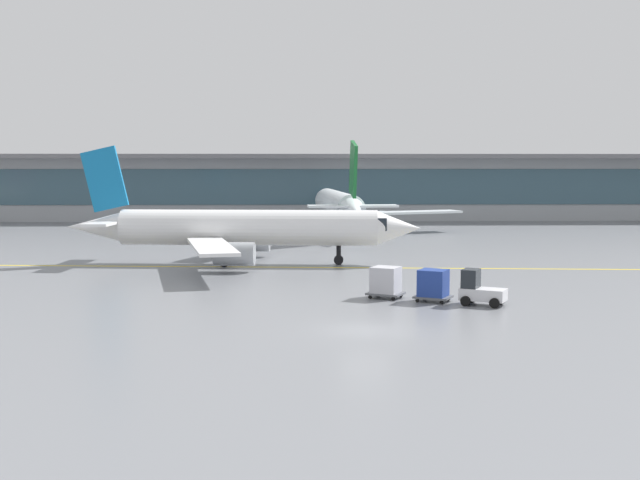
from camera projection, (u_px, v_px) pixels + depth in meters
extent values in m
plane|color=slate|center=(365.00, 330.00, 40.94)|extent=(400.00, 400.00, 0.00)
cube|color=yellow|center=(248.00, 267.00, 65.93)|extent=(109.67, 9.18, 0.01)
cube|color=#9EA3A8|center=(320.00, 189.00, 120.70)|extent=(208.73, 8.00, 9.00)
cube|color=#385666|center=(321.00, 187.00, 116.60)|extent=(200.38, 0.16, 5.04)
cube|color=slate|center=(320.00, 156.00, 118.76)|extent=(217.08, 11.00, 0.60)
cylinder|color=white|center=(338.00, 205.00, 99.16)|extent=(4.93, 23.43, 3.23)
cone|color=white|center=(326.00, 200.00, 112.59)|extent=(3.35, 4.09, 3.07)
cube|color=black|center=(328.00, 197.00, 109.99)|extent=(2.73, 3.08, 1.13)
cone|color=white|center=(355.00, 211.00, 85.08)|extent=(3.12, 5.36, 2.75)
cube|color=white|center=(270.00, 213.00, 96.52)|extent=(13.64, 5.70, 0.27)
cylinder|color=#999EA3|center=(292.00, 220.00, 98.28)|extent=(2.24, 3.56, 1.99)
cube|color=white|center=(408.00, 212.00, 98.20)|extent=(13.53, 7.46, 0.27)
cylinder|color=#999EA3|center=(384.00, 219.00, 99.42)|extent=(2.24, 3.56, 1.99)
cube|color=#19662D|center=(353.00, 169.00, 85.70)|extent=(0.66, 4.37, 6.08)
cube|color=white|center=(330.00, 206.00, 86.19)|extent=(4.90, 2.62, 0.23)
cube|color=white|center=(375.00, 206.00, 86.68)|extent=(4.90, 2.62, 0.23)
cylinder|color=black|center=(330.00, 220.00, 107.45)|extent=(0.42, 0.42, 1.71)
cylinder|color=black|center=(330.00, 224.00, 107.49)|extent=(0.58, 0.89, 0.85)
cylinder|color=black|center=(321.00, 226.00, 97.28)|extent=(0.42, 0.42, 1.71)
cylinder|color=black|center=(321.00, 230.00, 97.32)|extent=(0.58, 0.89, 0.85)
cylinder|color=black|center=(358.00, 226.00, 97.73)|extent=(0.42, 0.42, 1.71)
cylinder|color=black|center=(358.00, 230.00, 97.77)|extent=(0.58, 0.89, 0.85)
cylinder|color=white|center=(249.00, 228.00, 67.63)|extent=(21.33, 4.63, 2.94)
cone|color=white|center=(399.00, 228.00, 67.00)|extent=(3.74, 3.07, 2.79)
cube|color=black|center=(370.00, 224.00, 67.09)|extent=(2.82, 2.50, 1.03)
cone|color=white|center=(95.00, 227.00, 68.30)|extent=(4.89, 2.87, 2.50)
cube|color=white|center=(242.00, 230.00, 75.28)|extent=(6.86, 12.30, 0.24)
cylinder|color=#999EA3|center=(252.00, 241.00, 72.88)|extent=(3.25, 2.06, 1.82)
cube|color=white|center=(212.00, 246.00, 60.32)|extent=(5.11, 12.41, 0.24)
cylinder|color=#999EA3|center=(234.00, 254.00, 62.74)|extent=(3.25, 2.06, 1.82)
cube|color=#1472B2|center=(105.00, 179.00, 67.88)|extent=(3.98, 0.63, 5.54)
cube|color=white|center=(118.00, 220.00, 70.34)|extent=(2.42, 4.48, 0.21)
cube|color=white|center=(102.00, 224.00, 66.04)|extent=(2.42, 4.48, 0.21)
cylinder|color=black|center=(339.00, 255.00, 67.46)|extent=(0.38, 0.38, 1.56)
cylinder|color=black|center=(339.00, 260.00, 67.50)|extent=(0.81, 0.54, 0.78)
cylinder|color=black|center=(232.00, 252.00, 69.91)|extent=(0.38, 0.38, 1.56)
cylinder|color=black|center=(232.00, 256.00, 69.95)|extent=(0.81, 0.54, 0.78)
cylinder|color=black|center=(224.00, 257.00, 65.96)|extent=(0.38, 0.38, 1.56)
cylinder|color=black|center=(224.00, 262.00, 65.99)|extent=(0.81, 0.54, 0.78)
cube|color=silver|center=(483.00, 294.00, 48.12)|extent=(2.95, 2.43, 0.70)
cube|color=#1E2328|center=(471.00, 278.00, 48.36)|extent=(1.37, 1.51, 1.10)
cylinder|color=black|center=(500.00, 299.00, 48.42)|extent=(0.63, 0.47, 0.60)
cylinder|color=black|center=(495.00, 303.00, 47.16)|extent=(0.63, 0.47, 0.60)
cylinder|color=black|center=(472.00, 297.00, 49.15)|extent=(0.63, 0.47, 0.60)
cylinder|color=black|center=(466.00, 301.00, 47.89)|extent=(0.63, 0.47, 0.60)
cube|color=#595B60|center=(433.00, 297.00, 49.46)|extent=(2.60, 2.38, 0.12)
cube|color=navy|center=(433.00, 283.00, 49.38)|extent=(2.11, 2.06, 1.60)
cylinder|color=black|center=(448.00, 299.00, 49.79)|extent=(0.24, 0.19, 0.22)
cylinder|color=black|center=(442.00, 302.00, 48.53)|extent=(0.24, 0.19, 0.22)
cylinder|color=black|center=(425.00, 297.00, 50.43)|extent=(0.24, 0.19, 0.22)
cylinder|color=black|center=(417.00, 301.00, 49.17)|extent=(0.24, 0.19, 0.22)
cube|color=#595B60|center=(386.00, 293.00, 50.77)|extent=(2.60, 2.38, 0.12)
cube|color=silver|center=(386.00, 280.00, 50.69)|extent=(2.11, 2.06, 1.60)
cylinder|color=black|center=(401.00, 295.00, 51.09)|extent=(0.24, 0.19, 0.22)
cylinder|color=black|center=(393.00, 299.00, 49.84)|extent=(0.24, 0.19, 0.22)
cylinder|color=black|center=(378.00, 294.00, 51.74)|extent=(0.24, 0.19, 0.22)
cylinder|color=black|center=(370.00, 297.00, 50.48)|extent=(0.24, 0.19, 0.22)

